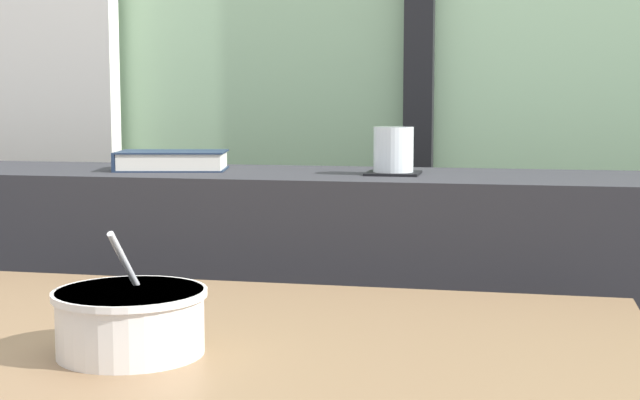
{
  "coord_description": "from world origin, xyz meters",
  "views": [
    {
      "loc": [
        0.44,
        -1.19,
        0.98
      ],
      "look_at": [
        0.08,
        0.49,
        0.79
      ],
      "focal_mm": 51.71,
      "sensor_mm": 36.0,
      "label": 1
    }
  ],
  "objects_px": {
    "coaster_square": "(393,173)",
    "closed_book": "(172,161)",
    "fork_utensil": "(124,305)",
    "juice_glass": "(393,152)",
    "soup_bowl": "(131,323)"
  },
  "relations": [
    {
      "from": "coaster_square",
      "to": "soup_bowl",
      "type": "height_order",
      "value": "coaster_square"
    },
    {
      "from": "juice_glass",
      "to": "fork_utensil",
      "type": "xyz_separation_m",
      "value": [
        -0.32,
        -0.52,
        -0.19
      ]
    },
    {
      "from": "juice_glass",
      "to": "fork_utensil",
      "type": "distance_m",
      "value": 0.64
    },
    {
      "from": "juice_glass",
      "to": "fork_utensil",
      "type": "height_order",
      "value": "juice_glass"
    },
    {
      "from": "closed_book",
      "to": "fork_utensil",
      "type": "xyz_separation_m",
      "value": [
        0.14,
        -0.54,
        -0.17
      ]
    },
    {
      "from": "coaster_square",
      "to": "fork_utensil",
      "type": "bearing_deg",
      "value": -121.08
    },
    {
      "from": "closed_book",
      "to": "soup_bowl",
      "type": "bearing_deg",
      "value": -72.28
    },
    {
      "from": "coaster_square",
      "to": "soup_bowl",
      "type": "distance_m",
      "value": 0.78
    },
    {
      "from": "coaster_square",
      "to": "closed_book",
      "type": "distance_m",
      "value": 0.45
    },
    {
      "from": "juice_glass",
      "to": "soup_bowl",
      "type": "relative_size",
      "value": 0.48
    },
    {
      "from": "juice_glass",
      "to": "soup_bowl",
      "type": "bearing_deg",
      "value": -105.44
    },
    {
      "from": "soup_bowl",
      "to": "fork_utensil",
      "type": "height_order",
      "value": "soup_bowl"
    },
    {
      "from": "juice_glass",
      "to": "closed_book",
      "type": "bearing_deg",
      "value": 177.7
    },
    {
      "from": "closed_book",
      "to": "soup_bowl",
      "type": "height_order",
      "value": "closed_book"
    },
    {
      "from": "juice_glass",
      "to": "closed_book",
      "type": "distance_m",
      "value": 0.45
    }
  ]
}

